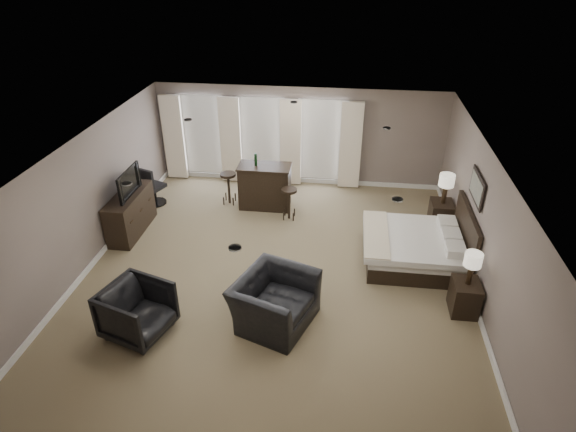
# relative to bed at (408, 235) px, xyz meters

# --- Properties ---
(room) EXTENTS (7.60, 8.60, 2.64)m
(room) POSITION_rel_bed_xyz_m (-2.58, -0.77, 0.68)
(room) COLOR #74664A
(room) RESTS_ON ground
(window_bay) EXTENTS (5.25, 0.20, 2.30)m
(window_bay) POSITION_rel_bed_xyz_m (-3.58, 3.34, 0.58)
(window_bay) COLOR silver
(window_bay) RESTS_ON room
(bed) EXTENTS (1.95, 1.86, 1.24)m
(bed) POSITION_rel_bed_xyz_m (0.00, 0.00, 0.00)
(bed) COLOR silver
(bed) RESTS_ON ground
(nightstand_near) EXTENTS (0.46, 0.56, 0.61)m
(nightstand_near) POSITION_rel_bed_xyz_m (0.89, -1.45, -0.31)
(nightstand_near) COLOR black
(nightstand_near) RESTS_ON ground
(nightstand_far) EXTENTS (0.49, 0.59, 0.65)m
(nightstand_far) POSITION_rel_bed_xyz_m (0.89, 1.45, -0.30)
(nightstand_far) COLOR black
(nightstand_far) RESTS_ON ground
(lamp_near) EXTENTS (0.30, 0.30, 0.62)m
(lamp_near) POSITION_rel_bed_xyz_m (0.89, -1.45, 0.30)
(lamp_near) COLOR beige
(lamp_near) RESTS_ON nightstand_near
(lamp_far) EXTENTS (0.34, 0.34, 0.69)m
(lamp_far) POSITION_rel_bed_xyz_m (0.89, 1.45, 0.37)
(lamp_far) COLOR beige
(lamp_far) RESTS_ON nightstand_far
(wall_art) EXTENTS (0.04, 0.96, 0.56)m
(wall_art) POSITION_rel_bed_xyz_m (1.12, 0.00, 1.13)
(wall_art) COLOR slate
(wall_art) RESTS_ON room
(dresser) EXTENTS (0.52, 1.60, 0.93)m
(dresser) POSITION_rel_bed_xyz_m (-6.03, 0.40, -0.16)
(dresser) COLOR black
(dresser) RESTS_ON ground
(tv) EXTENTS (0.60, 1.04, 0.14)m
(tv) POSITION_rel_bed_xyz_m (-6.03, 0.40, 0.38)
(tv) COLOR black
(tv) RESTS_ON dresser
(armchair_near) EXTENTS (1.28, 1.56, 1.17)m
(armchair_near) POSITION_rel_bed_xyz_m (-2.39, -2.14, -0.03)
(armchair_near) COLOR black
(armchair_near) RESTS_ON ground
(armchair_far) EXTENTS (1.16, 1.20, 1.00)m
(armchair_far) POSITION_rel_bed_xyz_m (-4.58, -2.70, -0.12)
(armchair_far) COLOR black
(armchair_far) RESTS_ON ground
(bar_counter) EXTENTS (1.27, 0.66, 1.10)m
(bar_counter) POSITION_rel_bed_xyz_m (-3.25, 1.95, -0.07)
(bar_counter) COLOR black
(bar_counter) RESTS_ON ground
(bar_stool_left) EXTENTS (0.42, 0.42, 0.81)m
(bar_stool_left) POSITION_rel_bed_xyz_m (-4.17, 2.02, -0.21)
(bar_stool_left) COLOR black
(bar_stool_left) RESTS_ON ground
(bar_stool_right) EXTENTS (0.40, 0.40, 0.77)m
(bar_stool_right) POSITION_rel_bed_xyz_m (-2.59, 1.44, -0.23)
(bar_stool_right) COLOR black
(bar_stool_right) RESTS_ON ground
(desk_chair) EXTENTS (0.67, 0.67, 1.01)m
(desk_chair) POSITION_rel_bed_xyz_m (-6.00, 1.75, -0.12)
(desk_chair) COLOR black
(desk_chair) RESTS_ON ground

